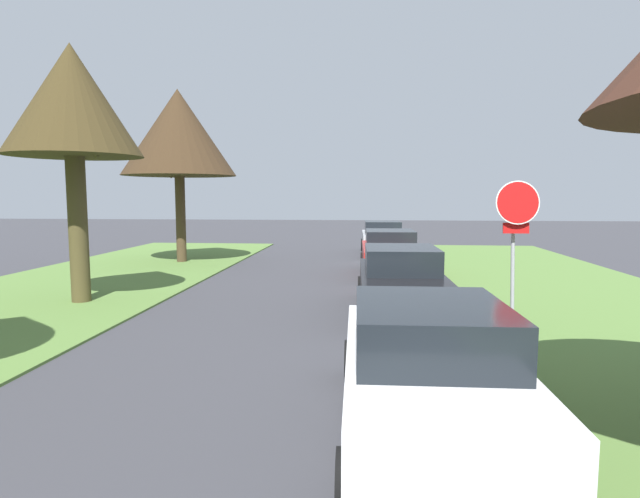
% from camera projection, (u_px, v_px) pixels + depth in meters
% --- Properties ---
extents(stop_sign_far, '(0.81, 0.37, 2.97)m').
position_uv_depth(stop_sign_far, '(516.00, 225.00, 9.48)').
color(stop_sign_far, '#9EA0A5').
rests_on(stop_sign_far, grass_verge_right).
extents(street_tree_left_mid_b, '(3.30, 3.30, 6.41)m').
position_uv_depth(street_tree_left_mid_b, '(72.00, 103.00, 12.63)').
color(street_tree_left_mid_b, '#4A4023').
rests_on(street_tree_left_mid_b, grass_verge_left).
extents(street_tree_left_far, '(4.56, 4.56, 6.93)m').
position_uv_depth(street_tree_left_far, '(178.00, 133.00, 20.60)').
color(street_tree_left_far, '#463522').
rests_on(street_tree_left_far, grass_verge_left).
extents(parked_sedan_white, '(2.01, 4.43, 1.57)m').
position_uv_depth(parked_sedan_white, '(427.00, 373.00, 5.84)').
color(parked_sedan_white, white).
rests_on(parked_sedan_white, ground).
extents(parked_sedan_black, '(2.01, 4.43, 1.57)m').
position_uv_depth(parked_sedan_black, '(400.00, 283.00, 11.91)').
color(parked_sedan_black, black).
rests_on(parked_sedan_black, ground).
extents(parked_sedan_red, '(2.01, 4.43, 1.57)m').
position_uv_depth(parked_sedan_red, '(389.00, 255.00, 17.67)').
color(parked_sedan_red, red).
rests_on(parked_sedan_red, ground).
extents(parked_sedan_silver, '(2.01, 4.43, 1.57)m').
position_uv_depth(parked_sedan_silver, '(382.00, 239.00, 23.94)').
color(parked_sedan_silver, '#BCBCC1').
rests_on(parked_sedan_silver, ground).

